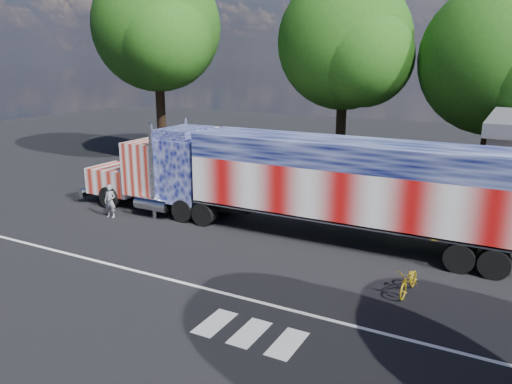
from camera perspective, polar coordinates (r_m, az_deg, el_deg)
The scene contains 9 objects.
ground at distance 20.57m, azimuth -4.00°, elevation -7.02°, with size 100.00×100.00×0.00m, color black.
lane_markings at distance 16.85m, azimuth -5.95°, elevation -12.24°, with size 30.00×2.67×0.01m.
semi_truck at distance 22.46m, azimuth 4.15°, elevation 1.39°, with size 22.21×3.51×4.73m.
coach_bus at distance 29.42m, azimuth 2.77°, elevation 3.36°, with size 11.89×2.77×3.46m.
woman at distance 25.91m, azimuth -16.34°, elevation -1.01°, with size 0.61×0.40×1.67m, color slate.
bicycle at distance 17.81m, azimuth 17.08°, elevation -9.68°, with size 0.61×1.76×0.92m, color gold.
tree_ne_a at distance 34.07m, azimuth 26.04°, elevation 13.40°, with size 9.57×9.12×12.25m.
tree_nw_a at distance 39.25m, azimuth -11.14°, elevation 17.94°, with size 9.88×9.41×14.70m.
tree_n_mid at distance 35.66m, azimuth 10.29°, elevation 16.40°, with size 9.54×9.09×13.35m.
Camera 1 is at (10.29, -16.08, 7.67)m, focal length 35.00 mm.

